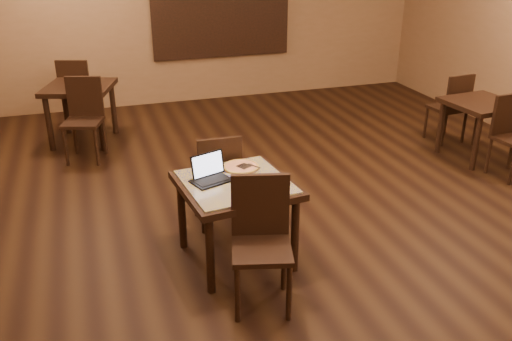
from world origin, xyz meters
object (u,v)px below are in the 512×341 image
object	(u,v)px
chair_main_far	(218,176)
other_table_b	(80,95)
laptop	(210,173)
other_table_a	(481,111)
pizza_pan	(241,168)
other_table_b_chair_near	(84,114)
other_table_a_chair_far	(452,104)
tiled_table	(236,192)
chair_main_near	(261,234)
other_table_a_chair_near	(511,131)
other_table_b_chair_far	(77,90)

from	to	relation	value
chair_main_far	other_table_b	xyz separation A→B (m)	(-1.19, 2.88, 0.12)
laptop	other_table_a	world-z (taller)	laptop
pizza_pan	other_table_b_chair_near	size ratio (longest dim) A/B	0.31
chair_main_far	laptop	size ratio (longest dim) A/B	2.60
other_table_a	other_table_b	size ratio (longest dim) A/B	0.81
chair_main_far	other_table_a_chair_far	size ratio (longest dim) A/B	1.00
tiled_table	other_table_b	distance (m)	3.70
other_table_a_chair_far	other_table_b_chair_near	distance (m)	4.87
chair_main_near	other_table_b	world-z (taller)	chair_main_near
chair_main_far	other_table_a_chair_near	world-z (taller)	same
tiled_table	chair_main_near	xyz separation A→B (m)	(0.02, -0.61, -0.08)
other_table_a	laptop	bearing A→B (deg)	-167.14
chair_main_near	other_table_b_chair_far	world-z (taller)	other_table_b_chair_far
other_table_a	other_table_b_chair_near	world-z (taller)	other_table_b_chair_near
pizza_pan	tiled_table	bearing A→B (deg)	-116.57
pizza_pan	other_table_a	xyz separation A→B (m)	(3.48, 1.10, -0.14)
laptop	chair_main_near	bearing A→B (deg)	-92.04
tiled_table	chair_main_near	distance (m)	0.62
tiled_table	other_table_b_chair_far	bearing A→B (deg)	100.36
chair_main_near	chair_main_far	xyz separation A→B (m)	(-0.03, 1.23, -0.04)
other_table_a_chair_far	other_table_b	bearing A→B (deg)	-23.60
pizza_pan	other_table_a_chair_far	bearing A→B (deg)	25.58
chair_main_near	laptop	bearing A→B (deg)	122.37
chair_main_near	chair_main_far	distance (m)	1.23
laptop	other_table_a_chair_near	world-z (taller)	laptop
other_table_a_chair_near	other_table_a_chair_far	bearing A→B (deg)	83.94
chair_main_near	laptop	world-z (taller)	chair_main_near
pizza_pan	other_table_a	world-z (taller)	pizza_pan
chair_main_near	chair_main_far	world-z (taller)	chair_main_near
pizza_pan	other_table_a	size ratio (longest dim) A/B	0.38
laptop	other_table_a	distance (m)	4.00
chair_main_far	laptop	world-z (taller)	laptop
laptop	other_table_a	xyz separation A→B (m)	(3.80, 1.24, -0.20)
chair_main_far	pizza_pan	distance (m)	0.45
other_table_b	other_table_b_chair_near	world-z (taller)	other_table_b_chair_near
other_table_a_chair_far	other_table_b_chair_near	bearing A→B (deg)	-16.89
laptop	chair_main_far	bearing A→B (deg)	49.47
chair_main_near	other_table_a_chair_far	size ratio (longest dim) A/B	1.07
other_table_b_chair_far	chair_main_far	bearing A→B (deg)	127.22
other_table_b	other_table_a_chair_far	bearing A→B (deg)	-0.38
other_table_b_chair_far	chair_main_near	bearing A→B (deg)	122.74
chair_main_far	other_table_a_chair_near	xyz separation A→B (m)	(3.59, 0.16, 0.00)
other_table_b	other_table_b_chair_near	xyz separation A→B (m)	(0.03, -0.61, -0.08)
chair_main_far	other_table_b_chair_far	size ratio (longest dim) A/B	0.93
other_table_b	other_table_b_chair_near	bearing A→B (deg)	-69.41
chair_main_far	other_table_a	distance (m)	3.67
laptop	other_table_a_chair_far	size ratio (longest dim) A/B	0.38
laptop	other_table_b_chair_near	bearing A→B (deg)	89.66
other_table_a	tiled_table	bearing A→B (deg)	-164.78
other_table_b_chair_far	other_table_a_chair_near	bearing A→B (deg)	163.28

